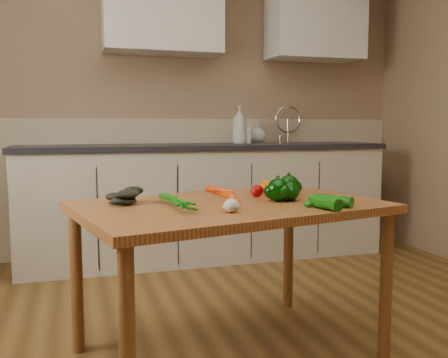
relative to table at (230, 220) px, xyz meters
The scene contains 18 objects.
room 0.72m from the table, 68.93° to the right, with size 4.04×5.04×2.64m.
counter_run 1.72m from the table, 78.53° to the left, with size 2.84×0.64×1.14m.
upper_cabinets 2.33m from the table, 70.51° to the left, with size 2.15×0.35×0.70m.
table is the anchor object (origin of this frame).
soap_bottle_a 1.90m from the table, 69.94° to the left, with size 0.12×0.12×0.30m, color silver.
soap_bottle_b 1.93m from the table, 68.92° to the left, with size 0.10×0.10×0.22m, color silver.
soap_bottle_c 2.06m from the table, 65.84° to the left, with size 0.14×0.14×0.17m, color silver.
carrot_bunch 0.14m from the table, behind, with size 0.24×0.19×0.07m, color #E63F05, non-canonical shape.
leafy_greens 0.48m from the table, 167.22° to the left, with size 0.19×0.17×0.09m, color black, non-canonical shape.
garlic_bulb 0.26m from the table, 105.75° to the right, with size 0.06×0.06×0.05m, color beige.
pepper_a 0.26m from the table, ahead, with size 0.10×0.10×0.10m, color #022E02.
pepper_b 0.38m from the table, 18.18° to the left, with size 0.10×0.10×0.10m, color #022E02.
pepper_c 0.31m from the table, ahead, with size 0.09×0.09×0.09m, color #022E02.
tomato_a 0.26m from the table, 39.03° to the left, with size 0.06×0.06×0.06m, color #8D0206.
tomato_b 0.40m from the table, 42.95° to the left, with size 0.07×0.07×0.07m, color #BA4C04.
tomato_c 0.43m from the table, 36.18° to the left, with size 0.07×0.07×0.06m, color #BA4C04.
zucchini_a 0.47m from the table, 27.94° to the right, with size 0.05×0.05×0.17m, color #0B4D08.
zucchini_b 0.44m from the table, 39.47° to the right, with size 0.05×0.05×0.17m, color #0B4D08.
Camera 1 is at (-0.79, -1.58, 1.04)m, focal length 40.00 mm.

